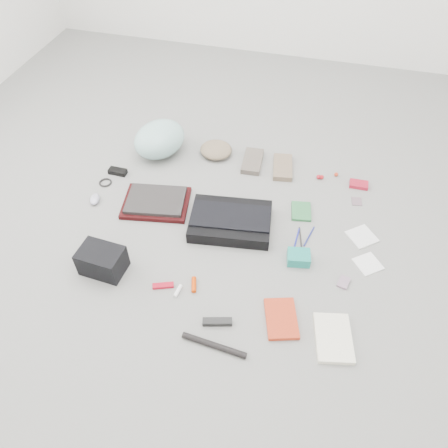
% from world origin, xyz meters
% --- Properties ---
extents(ground_plane, '(4.00, 4.00, 0.00)m').
position_xyz_m(ground_plane, '(0.00, 0.00, 0.00)').
color(ground_plane, gray).
extents(messenger_bag, '(0.45, 0.35, 0.07)m').
position_xyz_m(messenger_bag, '(0.02, 0.04, 0.03)').
color(messenger_bag, black).
rests_on(messenger_bag, ground_plane).
extents(bag_flap, '(0.43, 0.24, 0.01)m').
position_xyz_m(bag_flap, '(0.02, 0.04, 0.07)').
color(bag_flap, black).
rests_on(bag_flap, messenger_bag).
extents(laptop_sleeve, '(0.39, 0.32, 0.02)m').
position_xyz_m(laptop_sleeve, '(-0.41, 0.09, 0.01)').
color(laptop_sleeve, black).
rests_on(laptop_sleeve, ground_plane).
extents(laptop, '(0.34, 0.27, 0.02)m').
position_xyz_m(laptop, '(-0.41, 0.09, 0.03)').
color(laptop, black).
rests_on(laptop, laptop_sleeve).
extents(bike_helmet, '(0.39, 0.42, 0.20)m').
position_xyz_m(bike_helmet, '(-0.54, 0.53, 0.10)').
color(bike_helmet, '#A6DBD7').
rests_on(bike_helmet, ground_plane).
extents(beanie, '(0.23, 0.22, 0.07)m').
position_xyz_m(beanie, '(-0.21, 0.60, 0.03)').
color(beanie, '#867258').
rests_on(beanie, ground_plane).
extents(mitten_left, '(0.12, 0.23, 0.03)m').
position_xyz_m(mitten_left, '(0.03, 0.57, 0.02)').
color(mitten_left, '#655A50').
rests_on(mitten_left, ground_plane).
extents(mitten_right, '(0.14, 0.23, 0.03)m').
position_xyz_m(mitten_right, '(0.21, 0.56, 0.02)').
color(mitten_right, '#816B55').
rests_on(mitten_right, ground_plane).
extents(power_brick, '(0.11, 0.05, 0.03)m').
position_xyz_m(power_brick, '(-0.72, 0.28, 0.01)').
color(power_brick, black).
rests_on(power_brick, ground_plane).
extents(cable_coil, '(0.09, 0.09, 0.01)m').
position_xyz_m(cable_coil, '(-0.76, 0.18, 0.01)').
color(cable_coil, black).
rests_on(cable_coil, ground_plane).
extents(mouse, '(0.08, 0.10, 0.03)m').
position_xyz_m(mouse, '(-0.75, 0.03, 0.02)').
color(mouse, '#A5A4BA').
rests_on(mouse, ground_plane).
extents(camera_bag, '(0.21, 0.16, 0.13)m').
position_xyz_m(camera_bag, '(-0.49, -0.39, 0.07)').
color(camera_bag, black).
rests_on(camera_bag, ground_plane).
extents(multitool, '(0.10, 0.06, 0.02)m').
position_xyz_m(multitool, '(-0.18, -0.41, 0.01)').
color(multitool, '#A60A1D').
rests_on(multitool, ground_plane).
extents(toiletry_tube_white, '(0.03, 0.07, 0.02)m').
position_xyz_m(toiletry_tube_white, '(-0.11, -0.42, 0.01)').
color(toiletry_tube_white, white).
rests_on(toiletry_tube_white, ground_plane).
extents(toiletry_tube_orange, '(0.04, 0.08, 0.02)m').
position_xyz_m(toiletry_tube_orange, '(-0.05, -0.37, 0.01)').
color(toiletry_tube_orange, '#CF3500').
rests_on(toiletry_tube_orange, ground_plane).
extents(u_lock, '(0.13, 0.06, 0.03)m').
position_xyz_m(u_lock, '(0.11, -0.53, 0.01)').
color(u_lock, black).
rests_on(u_lock, ground_plane).
extents(bike_pump, '(0.29, 0.05, 0.03)m').
position_xyz_m(bike_pump, '(0.13, -0.64, 0.01)').
color(bike_pump, black).
rests_on(bike_pump, ground_plane).
extents(book_red, '(0.19, 0.23, 0.02)m').
position_xyz_m(book_red, '(0.38, -0.45, 0.01)').
color(book_red, red).
rests_on(book_red, ground_plane).
extents(book_white, '(0.20, 0.25, 0.02)m').
position_xyz_m(book_white, '(0.61, -0.48, 0.01)').
color(book_white, '#EEE8CD').
rests_on(book_white, ground_plane).
extents(notepad, '(0.12, 0.15, 0.02)m').
position_xyz_m(notepad, '(0.37, 0.23, 0.01)').
color(notepad, '#2B6C3B').
rests_on(notepad, ground_plane).
extents(pen_blue, '(0.02, 0.15, 0.01)m').
position_xyz_m(pen_blue, '(0.37, 0.03, 0.00)').
color(pen_blue, '#1E249B').
rests_on(pen_blue, ground_plane).
extents(pen_black, '(0.04, 0.14, 0.01)m').
position_xyz_m(pen_black, '(0.39, 0.05, 0.00)').
color(pen_black, black).
rests_on(pen_black, ground_plane).
extents(pen_navy, '(0.04, 0.14, 0.01)m').
position_xyz_m(pen_navy, '(0.43, 0.07, 0.00)').
color(pen_navy, navy).
rests_on(pen_navy, ground_plane).
extents(accordion_wallet, '(0.12, 0.11, 0.05)m').
position_xyz_m(accordion_wallet, '(0.40, -0.10, 0.03)').
color(accordion_wallet, teal).
rests_on(accordion_wallet, ground_plane).
extents(card_deck, '(0.06, 0.08, 0.01)m').
position_xyz_m(card_deck, '(0.63, -0.18, 0.01)').
color(card_deck, gray).
rests_on(card_deck, ground_plane).
extents(napkin_top, '(0.18, 0.18, 0.01)m').
position_xyz_m(napkin_top, '(0.70, 0.14, 0.00)').
color(napkin_top, white).
rests_on(napkin_top, ground_plane).
extents(napkin_bottom, '(0.16, 0.16, 0.01)m').
position_xyz_m(napkin_bottom, '(0.73, -0.03, 0.00)').
color(napkin_bottom, white).
rests_on(napkin_bottom, ground_plane).
extents(lollipop_a, '(0.03, 0.03, 0.03)m').
position_xyz_m(lollipop_a, '(0.43, 0.53, 0.01)').
color(lollipop_a, '#B31623').
rests_on(lollipop_a, ground_plane).
extents(lollipop_b, '(0.03, 0.03, 0.02)m').
position_xyz_m(lollipop_b, '(0.45, 0.54, 0.01)').
color(lollipop_b, red).
rests_on(lollipop_b, ground_plane).
extents(lollipop_c, '(0.02, 0.02, 0.02)m').
position_xyz_m(lollipop_c, '(0.53, 0.58, 0.01)').
color(lollipop_c, red).
rests_on(lollipop_c, ground_plane).
extents(altoids_tin, '(0.10, 0.07, 0.02)m').
position_xyz_m(altoids_tin, '(0.66, 0.53, 0.01)').
color(altoids_tin, '#A8172B').
rests_on(altoids_tin, ground_plane).
extents(stamp_sheet, '(0.06, 0.07, 0.00)m').
position_xyz_m(stamp_sheet, '(0.66, 0.39, 0.00)').
color(stamp_sheet, slate).
rests_on(stamp_sheet, ground_plane).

